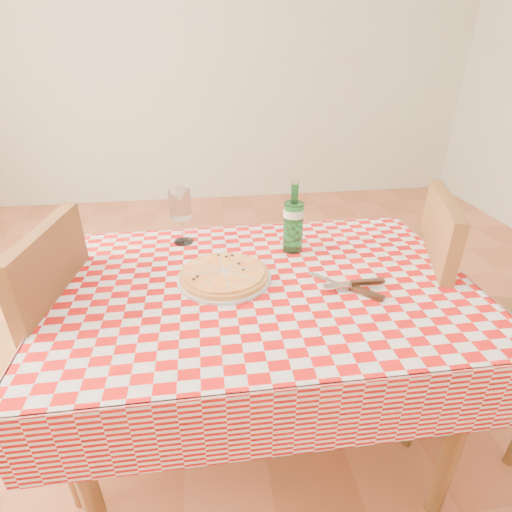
{
  "coord_description": "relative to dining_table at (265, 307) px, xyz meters",
  "views": [
    {
      "loc": [
        -0.18,
        -1.07,
        1.42
      ],
      "look_at": [
        -0.02,
        0.06,
        0.82
      ],
      "focal_mm": 28.0,
      "sensor_mm": 36.0,
      "label": 1
    }
  ],
  "objects": [
    {
      "name": "dining_table",
      "position": [
        0.0,
        0.0,
        0.0
      ],
      "size": [
        1.2,
        0.8,
        0.75
      ],
      "color": "brown",
      "rests_on": "ground"
    },
    {
      "name": "chair_near",
      "position": [
        0.73,
        0.05,
        -0.1
      ],
      "size": [
        0.56,
        0.56,
        0.97
      ],
      "rotation": [
        0.0,
        0.0,
        -0.36
      ],
      "color": "brown",
      "rests_on": "ground"
    },
    {
      "name": "water_bottle",
      "position": [
        0.13,
        0.2,
        0.23
      ],
      "size": [
        0.08,
        0.08,
        0.26
      ],
      "primitive_type": null,
      "rotation": [
        0.0,
        0.0,
        0.13
      ],
      "color": "#1A692D",
      "rests_on": "tablecloth"
    },
    {
      "name": "cutlery",
      "position": [
        0.25,
        -0.08,
        0.11
      ],
      "size": [
        0.33,
        0.3,
        0.03
      ],
      "primitive_type": null,
      "rotation": [
        0.0,
        0.0,
        -0.33
      ],
      "color": "silver",
      "rests_on": "tablecloth"
    },
    {
      "name": "tablecloth",
      "position": [
        0.0,
        0.0,
        0.09
      ],
      "size": [
        1.3,
        0.9,
        0.01
      ],
      "primitive_type": "cube",
      "color": "#AD0C0A",
      "rests_on": "dining_table"
    },
    {
      "name": "pizza_plate",
      "position": [
        -0.13,
        0.03,
        0.12
      ],
      "size": [
        0.33,
        0.33,
        0.04
      ],
      "primitive_type": null,
      "rotation": [
        0.0,
        0.0,
        0.09
      ],
      "color": "#C08540",
      "rests_on": "tablecloth"
    },
    {
      "name": "wine_glass",
      "position": [
        -0.26,
        0.32,
        0.2
      ],
      "size": [
        0.1,
        0.1,
        0.2
      ],
      "primitive_type": null,
      "rotation": [
        0.0,
        0.0,
        -0.33
      ],
      "color": "white",
      "rests_on": "tablecloth"
    },
    {
      "name": "chair_far",
      "position": [
        -0.74,
        0.04,
        -0.11
      ],
      "size": [
        0.49,
        0.49,
        0.96
      ],
      "rotation": [
        0.0,
        0.0,
        3.02
      ],
      "color": "brown",
      "rests_on": "ground"
    }
  ]
}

